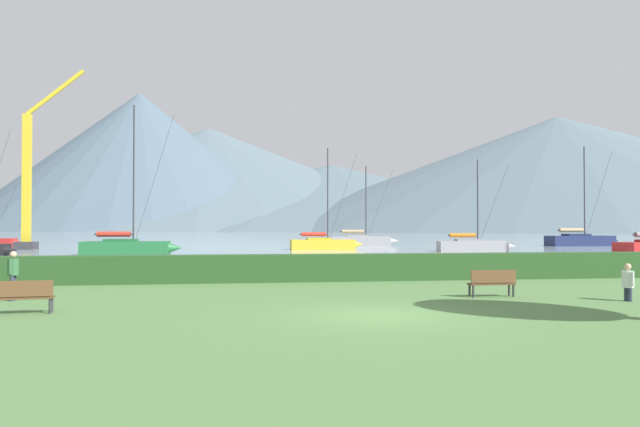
{
  "coord_description": "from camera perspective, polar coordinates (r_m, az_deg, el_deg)",
  "views": [
    {
      "loc": [
        -4.22,
        -16.87,
        2.5
      ],
      "look_at": [
        7.14,
        59.34,
        4.0
      ],
      "focal_mm": 35.02,
      "sensor_mm": 36.0,
      "label": 1
    }
  ],
  "objects": [
    {
      "name": "ground_plane",
      "position": [
        17.57,
        5.58,
        -9.29
      ],
      "size": [
        1000.0,
        1000.0,
        0.0
      ],
      "primitive_type": "plane",
      "color": "#517A42"
    },
    {
      "name": "harbor_water",
      "position": [
        153.95,
        -6.91,
        -2.04
      ],
      "size": [
        320.0,
        246.0,
        0.0
      ],
      "primitive_type": "cube",
      "color": "#8C9EA3",
      "rests_on": "ground_plane"
    },
    {
      "name": "hedge_line",
      "position": [
        28.25,
        0.13,
        -4.97
      ],
      "size": [
        80.0,
        1.2,
        1.21
      ],
      "primitive_type": "cube",
      "color": "#284C23",
      "rests_on": "ground_plane"
    },
    {
      "name": "sailboat_slip_0",
      "position": [
        77.96,
        3.86,
        -2.45
      ],
      "size": [
        8.5,
        3.47,
        9.9
      ],
      "rotation": [
        0.0,
        0.0,
        -0.14
      ],
      "color": "#9E9EA3",
      "rests_on": "harbor_water"
    },
    {
      "name": "sailboat_slip_1",
      "position": [
        64.98,
        0.31,
        -2.75
      ],
      "size": [
        7.67,
        2.36,
        10.59
      ],
      "rotation": [
        0.0,
        0.0,
        -0.01
      ],
      "color": "gold",
      "rests_on": "harbor_water"
    },
    {
      "name": "sailboat_slip_6",
      "position": [
        83.4,
        22.72,
        -2.21
      ],
      "size": [
        9.26,
        2.76,
        12.33
      ],
      "rotation": [
        0.0,
        0.0,
        0.0
      ],
      "color": "navy",
      "rests_on": "harbor_water"
    },
    {
      "name": "sailboat_slip_7",
      "position": [
        56.16,
        -17.2,
        -2.88
      ],
      "size": [
        8.45,
        2.67,
        12.92
      ],
      "rotation": [
        0.0,
        0.0,
        -0.02
      ],
      "color": "#236B38",
      "rests_on": "harbor_water"
    },
    {
      "name": "sailboat_slip_8",
      "position": [
        61.77,
        13.82,
        -2.83
      ],
      "size": [
        7.64,
        3.09,
        8.89
      ],
      "rotation": [
        0.0,
        0.0,
        -0.14
      ],
      "color": "#9E9EA3",
      "rests_on": "harbor_water"
    },
    {
      "name": "park_bench_near_path",
      "position": [
        22.79,
        15.46,
        -6.03
      ],
      "size": [
        1.65,
        0.49,
        0.95
      ],
      "rotation": [
        0.0,
        0.0,
        0.01
      ],
      "color": "brown",
      "rests_on": "ground_plane"
    },
    {
      "name": "park_bench_under_tree",
      "position": [
        19.65,
        -25.59,
        -6.75
      ],
      "size": [
        1.71,
        0.66,
        0.95
      ],
      "rotation": [
        0.0,
        0.0,
        0.11
      ],
      "color": "brown",
      "rests_on": "ground_plane"
    },
    {
      "name": "person_seated_viewer",
      "position": [
        23.11,
        26.32,
        -5.5
      ],
      "size": [
        0.36,
        0.57,
        1.25
      ],
      "rotation": [
        0.0,
        0.0,
        0.04
      ],
      "color": "#2D3347",
      "rests_on": "ground_plane"
    },
    {
      "name": "person_standing_walker",
      "position": [
        23.2,
        -26.24,
        -4.77
      ],
      "size": [
        0.36,
        0.57,
        1.65
      ],
      "rotation": [
        0.0,
        0.0,
        -0.05
      ],
      "color": "#2D3347",
      "rests_on": "ground_plane"
    },
    {
      "name": "dock_crane",
      "position": [
        72.97,
        -25.07,
        2.11
      ],
      "size": [
        6.81,
        2.0,
        19.31
      ],
      "color": "#333338",
      "rests_on": "ground_plane"
    },
    {
      "name": "distant_hill_west_ridge",
      "position": [
        367.69,
        20.88,
        3.45
      ],
      "size": [
        336.85,
        336.85,
        62.62
      ],
      "primitive_type": "cone",
      "color": "slate",
      "rests_on": "ground_plane"
    },
    {
      "name": "distant_hill_central_peak",
      "position": [
        424.74,
        -10.14,
        3.14
      ],
      "size": [
        340.46,
        340.46,
        67.88
      ],
      "primitive_type": "cone",
      "color": "slate",
      "rests_on": "ground_plane"
    },
    {
      "name": "distant_hill_east_ridge",
      "position": [
        357.3,
        -16.18,
        4.6
      ],
      "size": [
        186.32,
        186.32,
        75.64
      ],
      "primitive_type": "cone",
      "color": "#4C6070",
      "rests_on": "ground_plane"
    },
    {
      "name": "distant_hill_far_shoulder",
      "position": [
        407.09,
        0.99,
        1.5
      ],
      "size": [
        330.14,
        330.14,
        42.21
      ],
      "primitive_type": "cone",
      "color": "slate",
      "rests_on": "ground_plane"
    }
  ]
}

